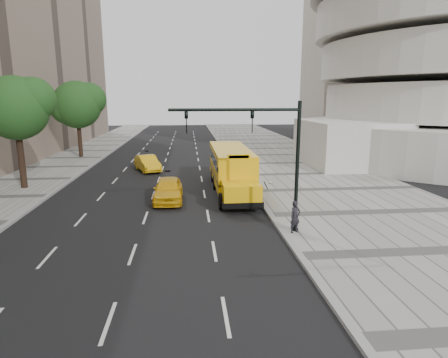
{
  "coord_description": "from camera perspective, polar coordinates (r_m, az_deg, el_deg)",
  "views": [
    {
      "loc": [
        1.47,
        -25.22,
        6.49
      ],
      "look_at": [
        3.5,
        -4.0,
        1.9
      ],
      "focal_mm": 30.0,
      "sensor_mm": 36.0,
      "label": 1
    }
  ],
  "objects": [
    {
      "name": "taxi_far",
      "position": [
        34.94,
        -11.58,
        2.38
      ],
      "size": [
        2.94,
        4.57,
        1.42
      ],
      "primitive_type": "imported",
      "rotation": [
        0.0,
        0.0,
        0.36
      ],
      "color": "#EFB210",
      "rests_on": "ground"
    },
    {
      "name": "traffic_signal",
      "position": [
        17.63,
        6.79,
        4.25
      ],
      "size": [
        6.18,
        0.36,
        6.4
      ],
      "color": "black",
      "rests_on": "ground"
    },
    {
      "name": "tree_c",
      "position": [
        44.36,
        -21.37,
        10.56
      ],
      "size": [
        5.75,
        5.11,
        8.4
      ],
      "color": "black",
      "rests_on": "ground"
    },
    {
      "name": "ground",
      "position": [
        26.09,
        -8.53,
        -2.39
      ],
      "size": [
        140.0,
        140.0,
        0.0
      ],
      "primitive_type": "plane",
      "color": "black",
      "rests_on": "ground"
    },
    {
      "name": "curb_museum",
      "position": [
        26.42,
        4.58,
        -1.94
      ],
      "size": [
        0.3,
        140.0,
        0.15
      ],
      "primitive_type": "cube",
      "color": "gray",
      "rests_on": "ground"
    },
    {
      "name": "taxi_near",
      "position": [
        24.35,
        -8.5,
        -1.59
      ],
      "size": [
        1.83,
        4.5,
        1.53
      ],
      "primitive_type": "imported",
      "rotation": [
        0.0,
        0.0,
        0.0
      ],
      "color": "#EFB210",
      "rests_on": "ground"
    },
    {
      "name": "sidewalk_museum",
      "position": [
        28.08,
        16.73,
        -1.58
      ],
      "size": [
        12.0,
        140.0,
        0.15
      ],
      "primitive_type": "cube",
      "color": "#999791",
      "rests_on": "ground"
    },
    {
      "name": "tree_b",
      "position": [
        30.24,
        -29.04,
        9.5
      ],
      "size": [
        5.01,
        4.46,
        8.07
      ],
      "color": "black",
      "rests_on": "ground"
    },
    {
      "name": "pedestrian",
      "position": [
        18.35,
        10.8,
        -5.7
      ],
      "size": [
        0.67,
        0.57,
        1.57
      ],
      "primitive_type": "imported",
      "rotation": [
        0.0,
        0.0,
        0.4
      ],
      "color": "black",
      "rests_on": "sidewalk_museum"
    },
    {
      "name": "guggenheim",
      "position": [
        52.36,
        28.39,
        18.55
      ],
      "size": [
        33.2,
        42.2,
        35.0
      ],
      "color": "silver",
      "rests_on": "ground"
    },
    {
      "name": "curb_far",
      "position": [
        27.7,
        -25.31,
        -2.43
      ],
      "size": [
        0.3,
        140.0,
        0.15
      ],
      "primitive_type": "cube",
      "color": "gray",
      "rests_on": "ground"
    },
    {
      "name": "sidewalk_far",
      "position": [
        28.86,
        -30.92,
        -2.46
      ],
      "size": [
        6.0,
        140.0,
        0.15
      ],
      "primitive_type": "cube",
      "color": "#999791",
      "rests_on": "ground"
    },
    {
      "name": "school_bus",
      "position": [
        26.93,
        1.08,
        2.04
      ],
      "size": [
        2.96,
        11.56,
        3.19
      ],
      "color": "#FFBC0A",
      "rests_on": "ground"
    }
  ]
}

